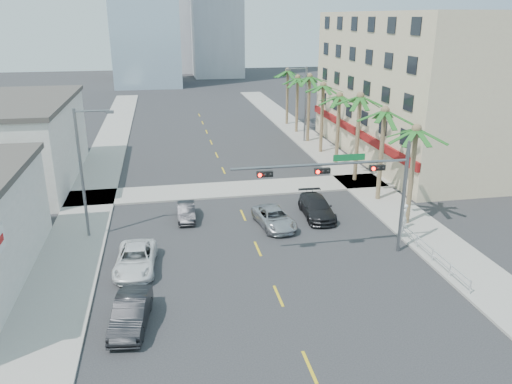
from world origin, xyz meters
The scene contains 24 objects.
ground centered at (0.00, 0.00, 0.00)m, with size 260.00×260.00×0.00m, color #262628.
sidewalk_right centered at (12.00, 20.00, 0.07)m, with size 4.00×120.00×0.15m, color gray.
sidewalk_left centered at (-12.00, 20.00, 0.07)m, with size 4.00×120.00×0.15m, color gray.
sidewalk_cross centered at (0.00, 22.00, 0.07)m, with size 80.00×4.00×0.15m, color gray.
building_right centered at (21.99, 30.00, 7.50)m, with size 15.25×28.00×15.00m.
building_left_far centered at (-19.50, 28.00, 3.60)m, with size 11.00×18.00×7.20m, color beige.
traffic_signal_mast centered at (5.78, 7.95, 5.06)m, with size 11.12×0.54×7.20m.
palm_tree_0 centered at (11.60, 12.00, 7.08)m, with size 4.80×4.80×7.80m.
palm_tree_1 centered at (11.60, 17.20, 7.43)m, with size 4.80×4.80×8.16m.
palm_tree_2 centered at (11.60, 22.40, 7.78)m, with size 4.80×4.80×8.52m.
palm_tree_3 centered at (11.60, 27.60, 7.08)m, with size 4.80×4.80×7.80m.
palm_tree_4 centered at (11.60, 32.80, 7.43)m, with size 4.80×4.80×8.16m.
palm_tree_5 centered at (11.60, 38.00, 7.78)m, with size 4.80×4.80×8.52m.
palm_tree_6 centered at (11.60, 43.20, 7.08)m, with size 4.80×4.80×7.80m.
palm_tree_7 centered at (11.60, 48.40, 7.43)m, with size 4.80×4.80×8.16m.
streetlight_left centered at (-11.00, 14.00, 5.06)m, with size 2.55×0.25×9.00m.
streetlight_right centered at (11.00, 38.00, 5.06)m, with size 2.55×0.25×9.00m.
guardrail centered at (10.30, 6.00, 0.67)m, with size 0.08×8.08×1.00m.
car_parked_mid centered at (-7.80, 2.63, 0.74)m, with size 1.56×4.49×1.48m, color black.
car_parked_far centered at (-7.80, 8.55, 0.70)m, with size 2.31×5.00×1.39m, color white.
car_lane_left centered at (-4.33, 16.02, 0.61)m, with size 1.29×3.70×1.22m, color black.
car_lane_center centered at (1.88, 13.44, 0.67)m, with size 2.21×4.79×1.33m, color #B4B4B9.
car_lane_right centered at (5.50, 14.70, 0.75)m, with size 2.11×5.18×1.50m, color black.
pedestrian centered at (10.78, 10.98, 1.09)m, with size 0.68×0.45×1.88m, color white.
Camera 1 is at (-5.68, -19.32, 14.57)m, focal length 35.00 mm.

